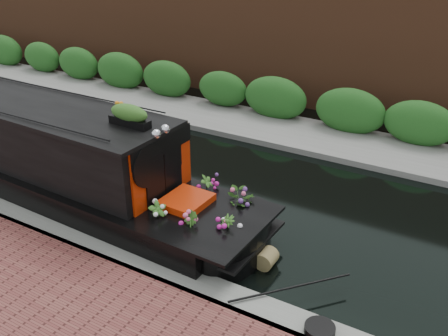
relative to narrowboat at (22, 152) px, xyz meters
The scene contains 8 objects.
ground 4.12m from the narrowboat, 29.70° to the left, with size 80.00×80.00×0.00m, color black.
near_bank_coping 3.83m from the narrowboat, 20.41° to the right, with size 40.00×0.60×0.50m, color gray.
far_bank_path 7.17m from the narrowboat, 60.53° to the left, with size 40.00×2.40×0.34m, color slate.
far_hedge 7.96m from the narrowboat, 63.74° to the left, with size 40.00×1.10×2.80m, color #21571D.
far_brick_wall 9.88m from the narrowboat, 69.16° to the left, with size 40.00×1.00×8.00m, color brown.
narrowboat is the anchor object (origin of this frame).
rope_fender 6.57m from the narrowboat, ahead, with size 0.35×0.35×0.38m, color olive.
coiled_mooring_rope 8.20m from the narrowboat, ahead, with size 0.47×0.47×0.12m, color black.
Camera 1 is at (6.17, -8.96, 5.83)m, focal length 40.00 mm.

